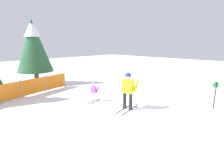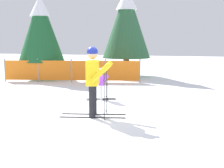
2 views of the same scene
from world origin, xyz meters
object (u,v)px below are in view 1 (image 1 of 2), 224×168
Objects in this scene: safety_fence at (22,89)px; conifer_far at (33,45)px; skier_adult at (128,88)px; skier_child at (94,91)px; trail_marker at (215,92)px.

conifer_far is at bearing 53.80° from safety_fence.
skier_adult is 2.17m from skier_child.
trail_marker reaches higher than safety_fence.
skier_adult is at bearing -98.97° from skier_child.
skier_child is at bearing -85.93° from conifer_far.
skier_adult reaches higher than safety_fence.
trail_marker is at bearing -76.68° from skier_child.
safety_fence is at bearing 124.51° from trail_marker.
safety_fence is at bearing -126.20° from conifer_far.
safety_fence is 4.30m from conifer_far.
conifer_far is 3.54× the size of trail_marker.
safety_fence reaches higher than skier_child.
conifer_far reaches higher than safety_fence.
trail_marker is (2.95, -3.01, -0.24)m from skier_adult.
trail_marker is at bearing -71.56° from conifer_far.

